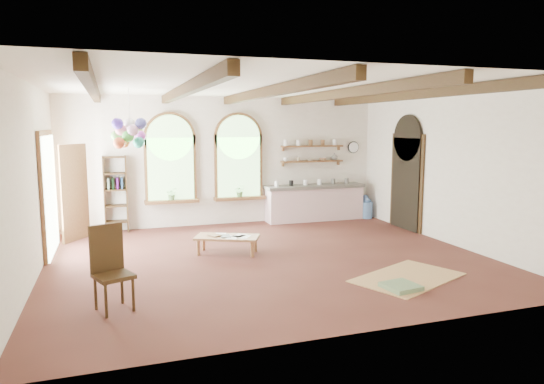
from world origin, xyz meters
name	(u,v)px	position (x,y,z in m)	size (l,w,h in m)	color
floor	(269,258)	(0.00, 0.00, 0.00)	(8.00, 8.00, 0.00)	#592D24
ceiling_beams	(269,92)	(0.00, 0.00, 3.10)	(6.20, 6.80, 0.18)	#3E2913
window_left	(171,161)	(-1.40, 3.43, 1.63)	(1.30, 0.28, 2.20)	brown
window_right	(239,160)	(0.30, 3.43, 1.63)	(1.30, 0.28, 2.20)	brown
left_doorway	(49,195)	(-3.95, 1.80, 1.15)	(0.10, 1.90, 2.50)	brown
right_doorway	(406,184)	(3.95, 1.50, 1.10)	(0.10, 1.30, 2.40)	black
kitchen_counter	(314,202)	(2.30, 3.20, 0.48)	(2.68, 0.62, 0.94)	silver
wall_shelf_lower	(312,161)	(2.30, 3.38, 1.55)	(1.70, 0.24, 0.04)	brown
wall_shelf_upper	(312,146)	(2.30, 3.38, 1.95)	(1.70, 0.24, 0.04)	brown
wall_clock	(353,147)	(3.55, 3.45, 1.90)	(0.32, 0.32, 0.04)	black
bookshelf	(116,194)	(-2.70, 3.32, 0.90)	(0.53, 0.32, 1.80)	#3E2913
coffee_table	(227,238)	(-0.67, 0.60, 0.31)	(1.35, 1.03, 0.35)	#A46D4B
side_chair	(113,286)	(-2.81, -1.77, 0.34)	(0.60, 0.60, 1.17)	#3E2913
floor_mat	(408,277)	(1.80, -1.84, 0.01)	(1.83, 1.13, 0.02)	tan
floor_cushion	(401,287)	(1.37, -2.30, 0.04)	(0.49, 0.49, 0.08)	#6A885D
water_jug_a	(367,209)	(3.75, 2.98, 0.25)	(0.29, 0.29, 0.57)	#5178AF
water_jug_b	(365,207)	(3.82, 3.20, 0.26)	(0.31, 0.31, 0.61)	#5178AF
balloon_cluster	(130,134)	(-2.41, 1.24, 2.34)	(0.66, 0.72, 1.14)	white
table_book	(211,236)	(-0.99, 0.66, 0.36)	(0.18, 0.26, 0.02)	olive
tablet	(225,236)	(-0.71, 0.59, 0.36)	(0.19, 0.27, 0.01)	black
potted_plant_left	(172,194)	(-1.40, 3.32, 0.85)	(0.27, 0.23, 0.30)	#598C4C
potted_plant_right	(240,191)	(0.30, 3.32, 0.85)	(0.27, 0.23, 0.30)	#598C4C
shelf_cup_a	(286,159)	(1.55, 3.38, 1.62)	(0.12, 0.10, 0.10)	white
shelf_cup_b	(298,159)	(1.90, 3.38, 1.62)	(0.10, 0.10, 0.09)	beige
shelf_bowl_a	(310,160)	(2.25, 3.38, 1.60)	(0.22, 0.22, 0.05)	beige
shelf_bowl_b	(323,159)	(2.60, 3.38, 1.60)	(0.20, 0.20, 0.06)	#8C664C
shelf_vase	(334,156)	(2.95, 3.38, 1.67)	(0.18, 0.18, 0.19)	slate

